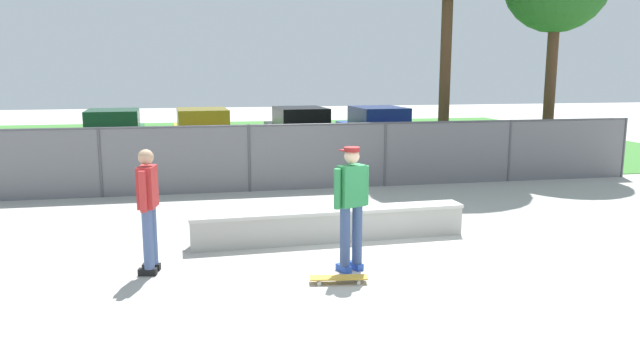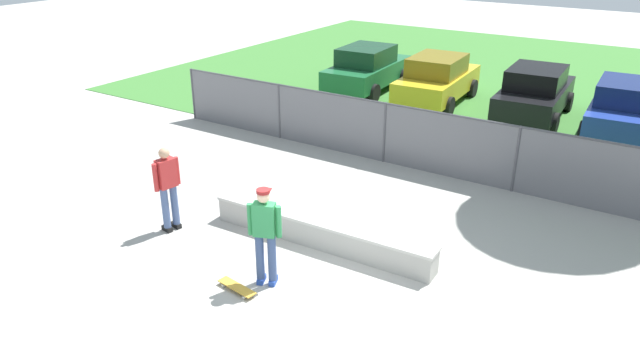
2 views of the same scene
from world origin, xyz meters
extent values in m
plane|color=#ADAAA3|center=(0.00, 0.00, 0.00)|extent=(80.00, 80.00, 0.00)
cube|color=#3D7A33|center=(0.00, 16.31, 0.01)|extent=(29.16, 20.00, 0.02)
cube|color=#A8A59E|center=(-0.73, 1.40, 0.25)|extent=(4.78, 0.61, 0.49)
cube|color=beige|center=(-0.73, 1.40, 0.52)|extent=(4.82, 0.65, 0.06)
cube|color=#2647A5|center=(-0.90, -0.27, 0.05)|extent=(0.20, 0.28, 0.10)
cube|color=#2647A5|center=(-0.70, -0.19, 0.05)|extent=(0.20, 0.28, 0.10)
cylinder|color=#384C7A|center=(-0.89, -0.30, 0.54)|extent=(0.15, 0.15, 0.88)
cylinder|color=#384C7A|center=(-0.68, -0.22, 0.54)|extent=(0.15, 0.15, 0.88)
cube|color=#2D8C4C|center=(-0.79, -0.26, 1.28)|extent=(0.43, 0.35, 0.60)
cylinder|color=#2D8C4C|center=(-1.02, -0.35, 1.26)|extent=(0.10, 0.10, 0.58)
cylinder|color=#2D8C4C|center=(-0.55, -0.16, 1.26)|extent=(0.10, 0.10, 0.58)
sphere|color=beige|center=(-0.79, -0.26, 1.71)|extent=(0.22, 0.22, 0.22)
cylinder|color=maroon|center=(-0.79, -0.26, 1.81)|extent=(0.23, 0.23, 0.06)
cube|color=maroon|center=(-0.83, -0.14, 1.78)|extent=(0.23, 0.19, 0.02)
cube|color=gold|center=(-1.08, -0.73, 0.08)|extent=(0.82, 0.31, 0.02)
cube|color=#B2B2B7|center=(-0.81, -0.77, 0.06)|extent=(0.08, 0.15, 0.02)
cube|color=#B2B2B7|center=(-1.35, -0.69, 0.06)|extent=(0.08, 0.15, 0.02)
cylinder|color=silver|center=(-0.83, -0.85, 0.03)|extent=(0.06, 0.04, 0.05)
cylinder|color=silver|center=(-0.80, -0.68, 0.03)|extent=(0.06, 0.04, 0.05)
cylinder|color=silver|center=(-1.36, -0.77, 0.03)|extent=(0.06, 0.04, 0.05)
cylinder|color=silver|center=(-1.34, -0.60, 0.03)|extent=(0.06, 0.04, 0.05)
cylinder|color=#4C4C51|center=(-8.58, 6.01, 0.82)|extent=(0.07, 0.07, 1.63)
cylinder|color=#4C4C51|center=(-5.15, 6.01, 0.82)|extent=(0.07, 0.07, 1.63)
cylinder|color=#4C4C51|center=(-1.72, 6.01, 0.82)|extent=(0.07, 0.07, 1.63)
cylinder|color=#4C4C51|center=(1.72, 6.01, 0.82)|extent=(0.07, 0.07, 1.63)
cylinder|color=#4C4C51|center=(0.00, 6.01, 1.60)|extent=(17.16, 0.05, 0.05)
cube|color=slate|center=(0.00, 6.01, 0.82)|extent=(17.16, 0.01, 1.63)
cube|color=#1E6638|center=(-5.58, 12.11, 0.67)|extent=(2.02, 4.29, 0.70)
cube|color=#10381E|center=(-5.57, 11.96, 1.34)|extent=(1.71, 2.18, 0.64)
cylinder|color=black|center=(-6.54, 13.37, 0.32)|extent=(0.25, 0.65, 0.64)
cylinder|color=black|center=(-4.75, 13.46, 0.32)|extent=(0.25, 0.65, 0.64)
cylinder|color=black|center=(-6.41, 10.77, 0.32)|extent=(0.25, 0.65, 0.64)
cylinder|color=black|center=(-4.61, 10.86, 0.32)|extent=(0.25, 0.65, 0.64)
cube|color=gold|center=(-2.75, 12.01, 0.67)|extent=(2.02, 4.29, 0.70)
cube|color=#776413|center=(-2.74, 11.86, 1.34)|extent=(1.71, 2.18, 0.64)
cylinder|color=black|center=(-3.71, 13.26, 0.32)|extent=(0.25, 0.65, 0.64)
cylinder|color=black|center=(-1.92, 13.36, 0.32)|extent=(0.25, 0.65, 0.64)
cylinder|color=black|center=(-3.58, 10.66, 0.32)|extent=(0.25, 0.65, 0.64)
cylinder|color=black|center=(-1.78, 10.76, 0.32)|extent=(0.25, 0.65, 0.64)
cube|color=black|center=(0.56, 12.11, 0.67)|extent=(2.02, 4.29, 0.70)
cube|color=black|center=(0.57, 11.96, 1.34)|extent=(1.71, 2.18, 0.64)
cylinder|color=black|center=(-0.41, 13.36, 0.32)|extent=(0.25, 0.65, 0.64)
cylinder|color=black|center=(1.39, 13.46, 0.32)|extent=(0.25, 0.65, 0.64)
cylinder|color=black|center=(-0.27, 10.76, 0.32)|extent=(0.25, 0.65, 0.64)
cylinder|color=black|center=(1.53, 10.86, 0.32)|extent=(0.25, 0.65, 0.64)
cube|color=#233D9E|center=(3.25, 11.80, 0.67)|extent=(2.02, 4.29, 0.70)
cube|color=navy|center=(3.25, 11.65, 1.34)|extent=(1.71, 2.18, 0.64)
cylinder|color=black|center=(2.28, 13.06, 0.32)|extent=(0.25, 0.65, 0.64)
cylinder|color=black|center=(2.42, 10.46, 0.32)|extent=(0.25, 0.65, 0.64)
cube|color=black|center=(-3.71, 0.14, 0.05)|extent=(0.28, 0.15, 0.10)
cube|color=black|center=(-3.67, 0.36, 0.05)|extent=(0.28, 0.15, 0.10)
cylinder|color=#475B89|center=(-3.68, 0.14, 0.54)|extent=(0.15, 0.15, 0.88)
cylinder|color=#475B89|center=(-3.64, 0.36, 0.54)|extent=(0.15, 0.15, 0.88)
cube|color=red|center=(-3.66, 0.25, 1.28)|extent=(0.28, 0.41, 0.60)
cylinder|color=red|center=(-3.71, 0.00, 1.26)|extent=(0.10, 0.10, 0.58)
cylinder|color=red|center=(-3.62, 0.49, 1.26)|extent=(0.10, 0.10, 0.58)
sphere|color=tan|center=(-3.66, 0.25, 1.71)|extent=(0.22, 0.22, 0.22)
camera|label=1|loc=(-2.95, -8.57, 2.92)|focal=34.08mm
camera|label=2|loc=(4.83, -7.17, 5.94)|focal=33.13mm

